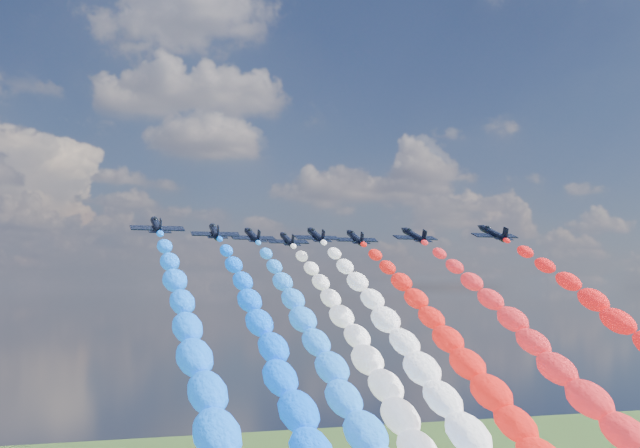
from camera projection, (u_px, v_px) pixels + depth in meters
name	position (u px, v px, depth m)	size (l,w,h in m)	color
jet_0	(157.00, 226.00, 143.48)	(9.43, 12.65, 2.79)	black
trail_0	(200.00, 396.00, 95.55)	(6.18, 93.04, 50.48)	#0E63FA
jet_1	(215.00, 232.00, 158.91)	(9.43, 12.65, 2.79)	black
trail_1	(277.00, 381.00, 110.99)	(6.18, 93.04, 50.48)	#0659FC
jet_2	(253.00, 236.00, 171.22)	(9.43, 12.65, 2.79)	black
trail_2	(323.00, 371.00, 123.30)	(6.18, 93.04, 50.48)	blue
jet_3	(316.00, 236.00, 170.68)	(9.43, 12.65, 2.79)	black
trail_3	(412.00, 372.00, 122.76)	(6.18, 93.04, 50.48)	white
jet_4	(287.00, 240.00, 185.31)	(9.43, 12.65, 2.79)	black
trail_4	(363.00, 363.00, 137.38)	(6.18, 93.04, 50.48)	white
jet_5	(355.00, 238.00, 177.96)	(9.43, 12.65, 2.79)	black
trail_5	(460.00, 367.00, 130.04)	(6.18, 93.04, 50.48)	red
jet_6	(414.00, 236.00, 170.85)	(9.43, 12.65, 2.79)	black
trail_6	(548.00, 372.00, 122.92)	(6.18, 93.04, 50.48)	red
jet_7	(493.00, 233.00, 163.70)	(9.43, 12.65, 2.79)	black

